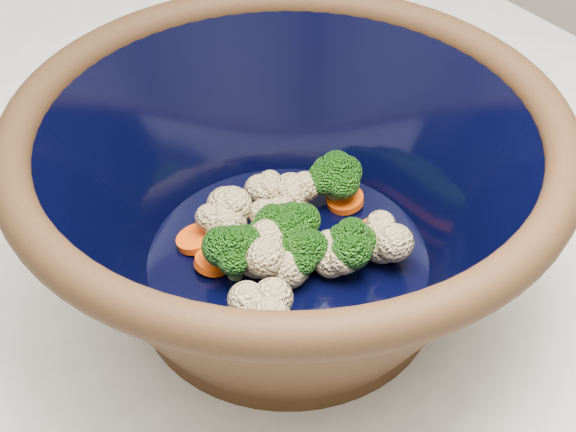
% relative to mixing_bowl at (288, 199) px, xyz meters
% --- Properties ---
extents(mixing_bowl, '(0.46, 0.46, 0.17)m').
position_rel_mixing_bowl_xyz_m(mixing_bowl, '(0.00, 0.00, 0.00)').
color(mixing_bowl, black).
rests_on(mixing_bowl, counter).
extents(vegetable_pile, '(0.16, 0.14, 0.05)m').
position_rel_mixing_bowl_xyz_m(vegetable_pile, '(0.00, 0.00, -0.03)').
color(vegetable_pile, '#608442').
rests_on(vegetable_pile, mixing_bowl).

